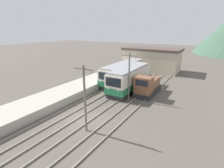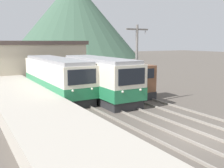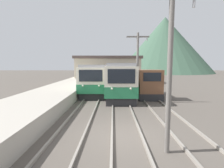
# 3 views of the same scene
# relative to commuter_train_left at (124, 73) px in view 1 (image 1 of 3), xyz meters

# --- Properties ---
(ground_plane) EXTENTS (200.00, 200.00, 0.00)m
(ground_plane) POSITION_rel_commuter_train_left_xyz_m (2.60, -14.32, -1.64)
(ground_plane) COLOR #564F47
(platform_left) EXTENTS (4.50, 54.00, 1.04)m
(platform_left) POSITION_rel_commuter_train_left_xyz_m (-3.65, -14.32, -1.11)
(platform_left) COLOR #ADA599
(platform_left) RESTS_ON ground
(track_left) EXTENTS (1.54, 60.00, 0.14)m
(track_left) POSITION_rel_commuter_train_left_xyz_m (-0.00, -14.32, -1.57)
(track_left) COLOR gray
(track_left) RESTS_ON ground
(track_center) EXTENTS (1.54, 60.00, 0.14)m
(track_center) POSITION_rel_commuter_train_left_xyz_m (2.80, -14.32, -1.57)
(track_center) COLOR gray
(track_center) RESTS_ON ground
(track_right) EXTENTS (1.54, 60.00, 0.14)m
(track_right) POSITION_rel_commuter_train_left_xyz_m (5.80, -14.32, -1.57)
(track_right) COLOR gray
(track_right) RESTS_ON ground
(commuter_train_left) EXTENTS (2.84, 12.47, 3.50)m
(commuter_train_left) POSITION_rel_commuter_train_left_xyz_m (0.00, 0.00, 0.00)
(commuter_train_left) COLOR #28282B
(commuter_train_left) RESTS_ON ground
(commuter_train_center) EXTENTS (2.84, 10.32, 3.65)m
(commuter_train_center) POSITION_rel_commuter_train_left_xyz_m (2.80, -3.40, 0.06)
(commuter_train_center) COLOR #28282B
(commuter_train_center) RESTS_ON ground
(shunting_locomotive) EXTENTS (2.40, 5.64, 3.00)m
(shunting_locomotive) POSITION_rel_commuter_train_left_xyz_m (5.80, -3.75, -0.43)
(shunting_locomotive) COLOR #28282B
(shunting_locomotive) RESTS_ON ground
(catenary_mast_near) EXTENTS (2.00, 0.20, 6.30)m
(catenary_mast_near) POSITION_rel_commuter_train_left_xyz_m (4.31, -15.96, 1.83)
(catenary_mast_near) COLOR slate
(catenary_mast_near) RESTS_ON ground
(catenary_mast_mid) EXTENTS (2.00, 0.20, 6.30)m
(catenary_mast_mid) POSITION_rel_commuter_train_left_xyz_m (4.31, -6.95, 1.83)
(catenary_mast_mid) COLOR slate
(catenary_mast_mid) RESTS_ON ground
(station_building) EXTENTS (12.60, 6.30, 5.11)m
(station_building) POSITION_rel_commuter_train_left_xyz_m (1.11, 11.68, 0.94)
(station_building) COLOR beige
(station_building) RESTS_ON ground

